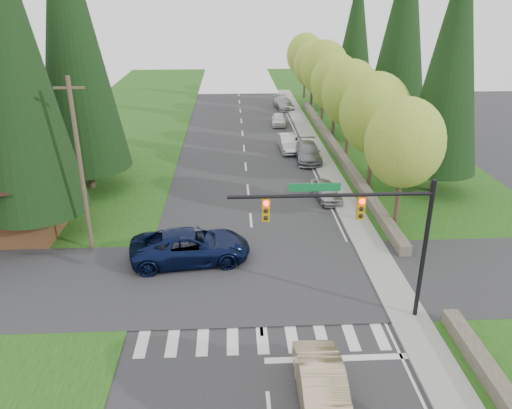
{
  "coord_description": "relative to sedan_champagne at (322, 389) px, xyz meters",
  "views": [
    {
      "loc": [
        -1.16,
        -14.44,
        13.98
      ],
      "look_at": [
        0.14,
        11.61,
        2.8
      ],
      "focal_mm": 35.0,
      "sensor_mm": 36.0,
      "label": 1
    }
  ],
  "objects": [
    {
      "name": "conifer_w_e",
      "position": [
        -15.92,
        28.67,
        9.51
      ],
      "size": [
        5.78,
        5.78,
        18.8
      ],
      "color": "#38281C",
      "rests_on": "ground"
    },
    {
      "name": "cross_street",
      "position": [
        -1.92,
        8.67,
        -0.78
      ],
      "size": [
        120.0,
        8.0,
        0.1
      ],
      "primitive_type": "cube",
      "color": "#28282B",
      "rests_on": "ground"
    },
    {
      "name": "decid_tree_1",
      "position": [
        7.38,
        21.67,
        5.02
      ],
      "size": [
        5.2,
        5.2,
        8.8
      ],
      "color": "#38281C",
      "rests_on": "ground"
    },
    {
      "name": "grass_west",
      "position": [
        -14.92,
        20.67,
        -0.75
      ],
      "size": [
        14.0,
        110.0,
        0.06
      ],
      "primitive_type": "cube",
      "color": "#174913",
      "rests_on": "ground"
    },
    {
      "name": "utility_pole",
      "position": [
        -11.42,
        12.67,
        4.36
      ],
      "size": [
        1.6,
        0.24,
        10.0
      ],
      "color": "#473828",
      "rests_on": "ground"
    },
    {
      "name": "decid_tree_3",
      "position": [
        7.28,
        35.67,
        4.89
      ],
      "size": [
        5.0,
        5.0,
        8.55
      ],
      "color": "#38281C",
      "rests_on": "ground"
    },
    {
      "name": "sidewalk_east",
      "position": [
        4.98,
        22.67,
        -0.71
      ],
      "size": [
        1.8,
        80.0,
        0.13
      ],
      "primitive_type": "cube",
      "color": "gray",
      "rests_on": "ground"
    },
    {
      "name": "stone_wall_north",
      "position": [
        6.68,
        30.67,
        -0.43
      ],
      "size": [
        0.7,
        40.0,
        0.7
      ],
      "primitive_type": "cube",
      "color": "#4C4438",
      "rests_on": "ground"
    },
    {
      "name": "parked_car_d",
      "position": [
        2.28,
        41.53,
        -0.12
      ],
      "size": [
        1.86,
        3.97,
        1.31
      ],
      "primitive_type": "imported",
      "rotation": [
        0.0,
        0.0,
        -0.08
      ],
      "color": "white",
      "rests_on": "ground"
    },
    {
      "name": "traffic_signal",
      "position": [
        2.44,
        5.17,
        4.2
      ],
      "size": [
        8.7,
        0.37,
        6.8
      ],
      "color": "black",
      "rests_on": "ground"
    },
    {
      "name": "parked_car_b",
      "position": [
        3.68,
        28.62,
        -0.01
      ],
      "size": [
        2.33,
        5.37,
        1.54
      ],
      "primitive_type": "imported",
      "rotation": [
        0.0,
        0.0,
        -0.03
      ],
      "color": "slate",
      "rests_on": "ground"
    },
    {
      "name": "grass_east",
      "position": [
        11.08,
        20.67,
        -0.75
      ],
      "size": [
        14.0,
        110.0,
        0.06
      ],
      "primitive_type": "cube",
      "color": "#174913",
      "rests_on": "ground"
    },
    {
      "name": "parked_car_c",
      "position": [
        2.28,
        31.69,
        -0.02
      ],
      "size": [
        1.82,
        4.7,
        1.53
      ],
      "primitive_type": "imported",
      "rotation": [
        0.0,
        0.0,
        0.04
      ],
      "color": "silver",
      "rests_on": "ground"
    },
    {
      "name": "decid_tree_4",
      "position": [
        7.38,
        42.67,
        5.28
      ],
      "size": [
        5.4,
        5.4,
        9.18
      ],
      "color": "#38281C",
      "rests_on": "ground"
    },
    {
      "name": "conifer_e_c",
      "position": [
        12.08,
        48.67,
        8.51
      ],
      "size": [
        5.1,
        5.1,
        16.8
      ],
      "color": "#38281C",
      "rests_on": "ground"
    },
    {
      "name": "brown_building",
      "position": [
        -16.92,
        15.67,
        2.36
      ],
      "size": [
        8.4,
        8.4,
        5.4
      ],
      "color": "#4C2D19",
      "rests_on": "ground"
    },
    {
      "name": "suv_navy",
      "position": [
        -5.5,
        10.94,
        0.14
      ],
      "size": [
        6.92,
        3.82,
        1.83
      ],
      "primitive_type": "imported",
      "rotation": [
        0.0,
        0.0,
        1.69
      ],
      "color": "#0A1235",
      "rests_on": "ground"
    },
    {
      "name": "conifer_w_c",
      "position": [
        -13.92,
        22.67,
        10.51
      ],
      "size": [
        6.46,
        6.46,
        20.8
      ],
      "color": "#38281C",
      "rests_on": "ground"
    },
    {
      "name": "sedan_champagne",
      "position": [
        0.0,
        0.0,
        0.0
      ],
      "size": [
        1.68,
        4.74,
        1.56
      ],
      "primitive_type": "imported",
      "rotation": [
        0.0,
        0.0,
        0.01
      ],
      "color": "#CDB089",
      "rests_on": "ground"
    },
    {
      "name": "conifer_e_b",
      "position": [
        13.08,
        34.67,
        10.01
      ],
      "size": [
        6.12,
        6.12,
        19.8
      ],
      "color": "#38281C",
      "rests_on": "ground"
    },
    {
      "name": "decid_tree_6",
      "position": [
        7.28,
        56.67,
        5.08
      ],
      "size": [
        5.2,
        5.2,
        8.86
      ],
      "color": "#38281C",
      "rests_on": "ground"
    },
    {
      "name": "decid_tree_0",
      "position": [
        7.28,
        14.67,
        4.82
      ],
      "size": [
        4.8,
        4.8,
        8.37
      ],
      "color": "#38281C",
      "rests_on": "ground"
    },
    {
      "name": "parked_car_e",
      "position": [
        3.68,
        49.9,
        -0.07
      ],
      "size": [
        2.63,
        5.14,
        1.43
      ],
      "primitive_type": "imported",
      "rotation": [
        0.0,
        0.0,
        0.13
      ],
      "color": "#9B9CA0",
      "rests_on": "ground"
    },
    {
      "name": "curb_east",
      "position": [
        4.13,
        22.67,
        -0.71
      ],
      "size": [
        0.2,
        80.0,
        0.13
      ],
      "primitive_type": "cube",
      "color": "gray",
      "rests_on": "ground"
    },
    {
      "name": "ground",
      "position": [
        -1.92,
        0.67,
        -0.78
      ],
      "size": [
        120.0,
        120.0,
        0.0
      ],
      "primitive_type": "plane",
      "color": "#28282B",
      "rests_on": "ground"
    },
    {
      "name": "parked_car_a",
      "position": [
        3.68,
        19.47,
        -0.12
      ],
      "size": [
        2.09,
        4.08,
        1.33
      ],
      "primitive_type": "imported",
      "rotation": [
        0.0,
        0.0,
        0.14
      ],
      "color": "#A5A5A9",
      "rests_on": "ground"
    },
    {
      "name": "conifer_e_a",
      "position": [
        12.08,
        20.67,
        9.01
      ],
      "size": [
        5.44,
        5.44,
        17.8
      ],
      "color": "#38281C",
      "rests_on": "ground"
    },
    {
      "name": "conifer_w_a",
      "position": [
        -14.92,
        14.67,
        10.01
      ],
      "size": [
        6.12,
        6.12,
        19.8
      ],
      "color": "#38281C",
      "rests_on": "ground"
    },
    {
      "name": "decid_tree_2",
      "position": [
        7.18,
        28.67,
        5.15
      ],
      "size": [
        5.0,
        5.0,
        8.82
      ],
      "color": "#38281C",
      "rests_on": "ground"
    },
    {
      "name": "decid_tree_5",
      "position": [
        7.18,
        49.67,
        4.75
      ],
      "size": [
        4.8,
        4.8,
        8.3
      ],
      "color": "#38281C",
      "rests_on": "ground"
    }
  ]
}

